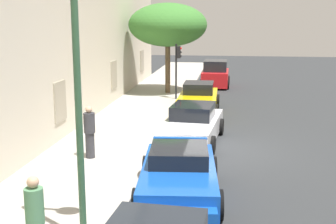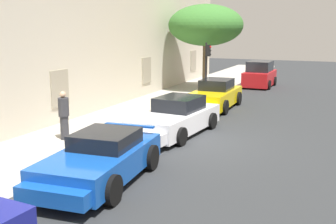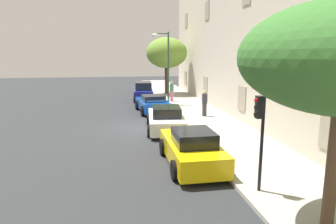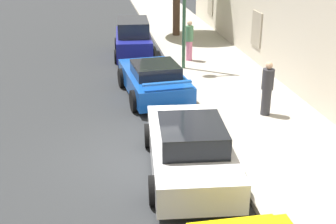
{
  "view_description": "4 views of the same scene",
  "coord_description": "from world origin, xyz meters",
  "px_view_note": "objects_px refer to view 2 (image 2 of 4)",
  "views": [
    {
      "loc": [
        -15.92,
        -0.26,
        4.68
      ],
      "look_at": [
        -0.56,
        1.86,
        1.43
      ],
      "focal_mm": 48.85,
      "sensor_mm": 36.0,
      "label": 1
    },
    {
      "loc": [
        -13.49,
        -4.82,
        4.04
      ],
      "look_at": [
        -0.29,
        0.99,
        1.07
      ],
      "focal_mm": 43.88,
      "sensor_mm": 36.0,
      "label": 2
    },
    {
      "loc": [
        17.33,
        -1.42,
        4.29
      ],
      "look_at": [
        2.78,
        0.95,
        1.43
      ],
      "focal_mm": 32.44,
      "sensor_mm": 36.0,
      "label": 3
    },
    {
      "loc": [
        10.28,
        -0.97,
        5.58
      ],
      "look_at": [
        -0.33,
        0.8,
        1.14
      ],
      "focal_mm": 47.26,
      "sensor_mm": 36.0,
      "label": 4
    }
  ],
  "objects_px": {
    "pedestrian_admiring": "(64,115)",
    "tree_near_kerb": "(206,25)",
    "hatchback_distant": "(260,75)",
    "sportscar_yellow_flank": "(173,119)",
    "sportscar_white_middle": "(214,96)",
    "sportscar_red_lead": "(98,161)",
    "traffic_light": "(207,59)"
  },
  "relations": [
    {
      "from": "pedestrian_admiring",
      "to": "tree_near_kerb",
      "type": "bearing_deg",
      "value": -3.08
    },
    {
      "from": "hatchback_distant",
      "to": "pedestrian_admiring",
      "type": "xyz_separation_m",
      "value": [
        -17.05,
        3.46,
        0.21
      ]
    },
    {
      "from": "hatchback_distant",
      "to": "pedestrian_admiring",
      "type": "height_order",
      "value": "pedestrian_admiring"
    },
    {
      "from": "sportscar_yellow_flank",
      "to": "hatchback_distant",
      "type": "bearing_deg",
      "value": -1.61
    },
    {
      "from": "pedestrian_admiring",
      "to": "sportscar_white_middle",
      "type": "bearing_deg",
      "value": -19.62
    },
    {
      "from": "tree_near_kerb",
      "to": "pedestrian_admiring",
      "type": "xyz_separation_m",
      "value": [
        -13.32,
        0.72,
        -3.16
      ]
    },
    {
      "from": "tree_near_kerb",
      "to": "sportscar_red_lead",
      "type": "bearing_deg",
      "value": -171.12
    },
    {
      "from": "sportscar_white_middle",
      "to": "hatchback_distant",
      "type": "height_order",
      "value": "hatchback_distant"
    },
    {
      "from": "sportscar_yellow_flank",
      "to": "tree_near_kerb",
      "type": "relative_size",
      "value": 0.94
    },
    {
      "from": "sportscar_yellow_flank",
      "to": "pedestrian_admiring",
      "type": "xyz_separation_m",
      "value": [
        -2.67,
        3.06,
        0.41
      ]
    },
    {
      "from": "hatchback_distant",
      "to": "tree_near_kerb",
      "type": "xyz_separation_m",
      "value": [
        -3.73,
        2.74,
        3.37
      ]
    },
    {
      "from": "hatchback_distant",
      "to": "tree_near_kerb",
      "type": "relative_size",
      "value": 0.66
    },
    {
      "from": "sportscar_yellow_flank",
      "to": "pedestrian_admiring",
      "type": "height_order",
      "value": "pedestrian_admiring"
    },
    {
      "from": "hatchback_distant",
      "to": "traffic_light",
      "type": "height_order",
      "value": "traffic_light"
    },
    {
      "from": "pedestrian_admiring",
      "to": "sportscar_red_lead",
      "type": "bearing_deg",
      "value": -130.72
    },
    {
      "from": "tree_near_kerb",
      "to": "traffic_light",
      "type": "distance_m",
      "value": 2.98
    },
    {
      "from": "pedestrian_admiring",
      "to": "traffic_light",
      "type": "bearing_deg",
      "value": -7.91
    },
    {
      "from": "sportscar_white_middle",
      "to": "tree_near_kerb",
      "type": "height_order",
      "value": "tree_near_kerb"
    },
    {
      "from": "sportscar_red_lead",
      "to": "sportscar_yellow_flank",
      "type": "distance_m",
      "value": 5.46
    },
    {
      "from": "sportscar_white_middle",
      "to": "tree_near_kerb",
      "type": "xyz_separation_m",
      "value": [
        5.1,
        2.21,
        3.55
      ]
    },
    {
      "from": "sportscar_yellow_flank",
      "to": "tree_near_kerb",
      "type": "xyz_separation_m",
      "value": [
        10.64,
        2.34,
        3.58
      ]
    },
    {
      "from": "sportscar_red_lead",
      "to": "tree_near_kerb",
      "type": "bearing_deg",
      "value": 8.88
    },
    {
      "from": "sportscar_red_lead",
      "to": "sportscar_white_middle",
      "type": "xyz_separation_m",
      "value": [
        11.0,
        0.3,
        0.03
      ]
    },
    {
      "from": "sportscar_red_lead",
      "to": "sportscar_yellow_flank",
      "type": "xyz_separation_m",
      "value": [
        5.46,
        0.17,
        0.0
      ]
    },
    {
      "from": "sportscar_red_lead",
      "to": "traffic_light",
      "type": "xyz_separation_m",
      "value": [
        14.0,
        1.67,
        1.64
      ]
    },
    {
      "from": "sportscar_yellow_flank",
      "to": "traffic_light",
      "type": "relative_size",
      "value": 1.64
    },
    {
      "from": "hatchback_distant",
      "to": "sportscar_yellow_flank",
      "type": "bearing_deg",
      "value": 178.39
    },
    {
      "from": "sportscar_yellow_flank",
      "to": "sportscar_white_middle",
      "type": "bearing_deg",
      "value": 1.32
    },
    {
      "from": "sportscar_red_lead",
      "to": "pedestrian_admiring",
      "type": "xyz_separation_m",
      "value": [
        2.78,
        3.23,
        0.42
      ]
    },
    {
      "from": "sportscar_white_middle",
      "to": "traffic_light",
      "type": "xyz_separation_m",
      "value": [
        3.0,
        1.37,
        1.61
      ]
    },
    {
      "from": "tree_near_kerb",
      "to": "pedestrian_admiring",
      "type": "bearing_deg",
      "value": 176.92
    },
    {
      "from": "traffic_light",
      "to": "pedestrian_admiring",
      "type": "distance_m",
      "value": 11.4
    }
  ]
}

